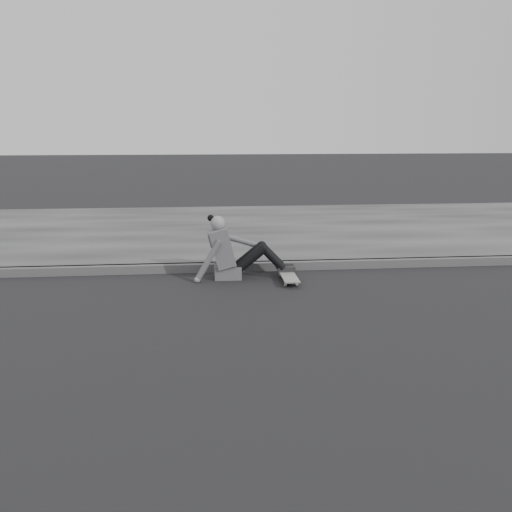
{
  "coord_description": "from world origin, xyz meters",
  "views": [
    {
      "loc": [
        -2.94,
        -5.38,
        2.01
      ],
      "look_at": [
        -2.27,
        1.3,
        0.5
      ],
      "focal_mm": 40.0,
      "sensor_mm": 36.0,
      "label": 1
    }
  ],
  "objects": [
    {
      "name": "ground",
      "position": [
        0.0,
        0.0,
        0.0
      ],
      "size": [
        80.0,
        80.0,
        0.0
      ],
      "primitive_type": "plane",
      "color": "black",
      "rests_on": "ground"
    },
    {
      "name": "curb",
      "position": [
        0.0,
        2.58,
        0.06
      ],
      "size": [
        24.0,
        0.16,
        0.12
      ],
      "primitive_type": "cube",
      "color": "#4B4B4B",
      "rests_on": "ground"
    },
    {
      "name": "seated_woman",
      "position": [
        -2.5,
        2.2,
        0.36
      ],
      "size": [
        1.38,
        0.46,
        0.88
      ],
      "color": "#555557",
      "rests_on": "ground"
    },
    {
      "name": "sidewalk",
      "position": [
        0.0,
        5.6,
        0.06
      ],
      "size": [
        24.0,
        6.0,
        0.12
      ],
      "primitive_type": "cube",
      "color": "#3E3E3E",
      "rests_on": "ground"
    },
    {
      "name": "skateboard",
      "position": [
        -1.77,
        1.95,
        0.07
      ],
      "size": [
        0.2,
        0.78,
        0.09
      ],
      "color": "#989793",
      "rests_on": "ground"
    }
  ]
}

